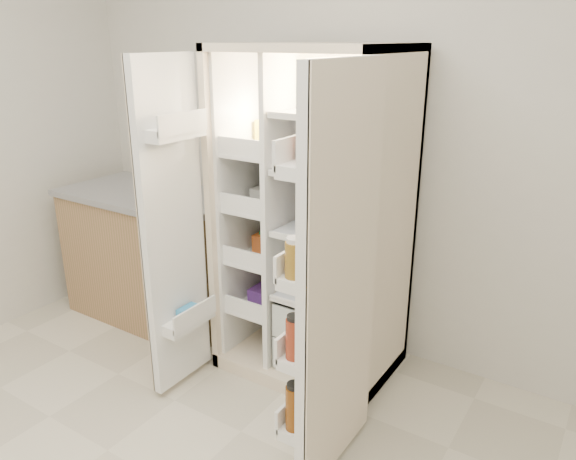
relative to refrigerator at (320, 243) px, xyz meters
The scene contains 5 objects.
wall_back 0.70m from the refrigerator, 88.41° to the left, with size 4.00×0.02×2.70m, color silver.
refrigerator is the anchor object (origin of this frame).
freezer_door 0.81m from the refrigerator, 130.46° to the right, with size 0.15×0.40×1.72m.
fridge_door 0.85m from the refrigerator, 56.28° to the right, with size 0.17×0.58×1.72m.
kitchen_counter 1.25m from the refrigerator, behind, with size 1.21×0.64×0.88m.
Camera 1 is at (1.39, -0.82, 1.82)m, focal length 34.00 mm.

